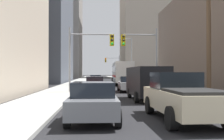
# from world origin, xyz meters

# --- Properties ---
(sidewalk_left) EXTENTS (3.42, 160.00, 0.15)m
(sidewalk_left) POSITION_xyz_m (-5.11, 50.00, 0.07)
(sidewalk_left) COLOR #9E9E99
(sidewalk_left) RESTS_ON ground
(sidewalk_right) EXTENTS (3.42, 160.00, 0.15)m
(sidewalk_right) POSITION_xyz_m (5.11, 50.00, 0.07)
(sidewalk_right) COLOR #9E9E99
(sidewalk_right) RESTS_ON ground
(city_bus) EXTENTS (2.77, 11.55, 3.40)m
(city_bus) POSITION_xyz_m (2.38, 35.92, 1.93)
(city_bus) COLOR silver
(city_bus) RESTS_ON ground
(pickup_truck_beige) EXTENTS (2.20, 5.44, 1.90)m
(pickup_truck_beige) POSITION_xyz_m (1.79, 6.37, 0.93)
(pickup_truck_beige) COLOR #C6B793
(pickup_truck_beige) RESTS_ON ground
(cargo_van_black) EXTENTS (2.19, 5.28, 2.26)m
(cargo_van_black) POSITION_xyz_m (1.83, 13.69, 1.29)
(cargo_van_black) COLOR black
(cargo_van_black) RESTS_ON ground
(sedan_grey) EXTENTS (1.95, 4.22, 1.52)m
(sedan_grey) POSITION_xyz_m (-1.73, 6.36, 0.77)
(sedan_grey) COLOR slate
(sedan_grey) RESTS_ON ground
(sedan_red) EXTENTS (1.95, 4.25, 1.52)m
(sedan_red) POSITION_xyz_m (-1.77, 21.57, 0.77)
(sedan_red) COLOR maroon
(sedan_red) RESTS_ON ground
(sedan_silver) EXTENTS (1.95, 4.25, 1.52)m
(sedan_silver) POSITION_xyz_m (1.56, 21.44, 0.77)
(sedan_silver) COLOR #B7BABF
(sedan_silver) RESTS_ON ground
(sedan_navy) EXTENTS (1.95, 4.24, 1.52)m
(sedan_navy) POSITION_xyz_m (-1.70, 36.85, 0.77)
(sedan_navy) COLOR #141E4C
(sedan_navy) RESTS_ON ground
(traffic_signal_near_left) EXTENTS (4.12, 0.44, 6.00)m
(traffic_signal_near_left) POSITION_xyz_m (-2.24, 19.93, 4.06)
(traffic_signal_near_left) COLOR gray
(traffic_signal_near_left) RESTS_ON ground
(traffic_signal_near_right) EXTENTS (3.40, 0.44, 6.00)m
(traffic_signal_near_right) POSITION_xyz_m (2.57, 19.93, 4.02)
(traffic_signal_near_right) COLOR gray
(traffic_signal_near_right) RESTS_ON ground
(traffic_signal_far_right) EXTENTS (3.60, 0.44, 6.00)m
(traffic_signal_far_right) POSITION_xyz_m (2.48, 57.82, 4.03)
(traffic_signal_far_right) COLOR gray
(traffic_signal_far_right) RESTS_ON ground
(utility_pole_right) EXTENTS (2.20, 0.28, 10.08)m
(utility_pole_right) POSITION_xyz_m (5.45, 12.04, 5.32)
(utility_pole_right) COLOR brown
(utility_pole_right) RESTS_ON ground
(street_lamp_right) EXTENTS (2.02, 0.32, 7.50)m
(street_lamp_right) POSITION_xyz_m (3.80, 37.55, 4.50)
(street_lamp_right) COLOR gray
(street_lamp_right) RESTS_ON ground
(building_left_mid_office) EXTENTS (17.63, 21.78, 25.73)m
(building_left_mid_office) POSITION_xyz_m (-15.97, 48.20, 12.86)
(building_left_mid_office) COLOR #4C515B
(building_left_mid_office) RESTS_ON ground
(building_right_far_highrise) EXTENTS (17.57, 21.12, 51.12)m
(building_right_far_highrise) POSITION_xyz_m (17.07, 93.07, 25.56)
(building_right_far_highrise) COLOR #B7A893
(building_right_far_highrise) RESTS_ON ground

